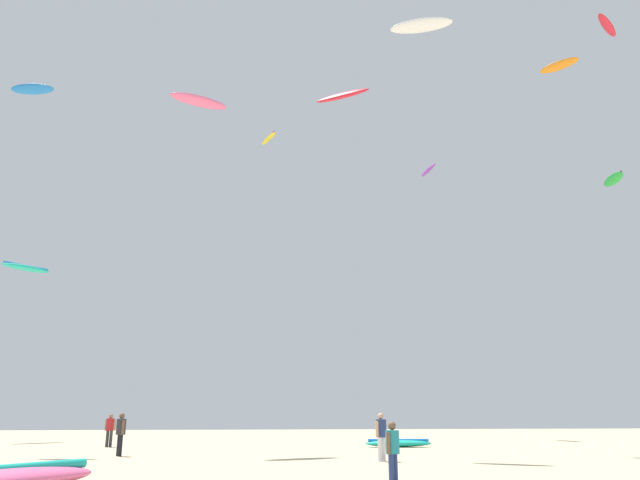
{
  "coord_description": "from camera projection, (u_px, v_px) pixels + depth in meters",
  "views": [
    {
      "loc": [
        -2.98,
        -10.08,
        1.77
      ],
      "look_at": [
        0.0,
        15.86,
        9.12
      ],
      "focal_mm": 34.48,
      "sensor_mm": 36.0,
      "label": 1
    }
  ],
  "objects": [
    {
      "name": "kite_grounded_mid",
      "position": [
        398.0,
        443.0,
        32.7
      ],
      "size": [
        3.59,
        1.23,
        0.41
      ],
      "color": "#19B29E",
      "rests_on": "ground"
    },
    {
      "name": "kite_aloft_0",
      "position": [
        613.0,
        179.0,
        35.68
      ],
      "size": [
        0.89,
        2.25,
        0.54
      ],
      "color": "green"
    },
    {
      "name": "kite_aloft_8",
      "position": [
        559.0,
        66.0,
        42.69
      ],
      "size": [
        2.43,
        2.55,
        0.56
      ],
      "color": "orange"
    },
    {
      "name": "kite_aloft_7",
      "position": [
        26.0,
        268.0,
        43.11
      ],
      "size": [
        3.09,
        3.13,
        0.41
      ],
      "color": "#19B29E"
    },
    {
      "name": "kite_aloft_9",
      "position": [
        421.0,
        25.0,
        38.21
      ],
      "size": [
        4.04,
        2.41,
        0.64
      ],
      "color": "white"
    },
    {
      "name": "person_midground",
      "position": [
        381.0,
        433.0,
        23.41
      ],
      "size": [
        0.49,
        0.4,
        1.76
      ],
      "rotation": [
        0.0,
        0.0,
        5.36
      ],
      "color": "silver",
      "rests_on": "ground"
    },
    {
      "name": "kite_aloft_5",
      "position": [
        607.0,
        25.0,
        34.73
      ],
      "size": [
        2.46,
        2.45,
        0.69
      ],
      "color": "red"
    },
    {
      "name": "kite_aloft_2",
      "position": [
        428.0,
        170.0,
        51.44
      ],
      "size": [
        1.0,
        2.8,
        0.67
      ],
      "color": "purple"
    },
    {
      "name": "person_foreground",
      "position": [
        393.0,
        448.0,
        15.58
      ],
      "size": [
        0.38,
        0.4,
        1.55
      ],
      "rotation": [
        0.0,
        0.0,
        5.54
      ],
      "color": "navy",
      "rests_on": "ground"
    },
    {
      "name": "person_right",
      "position": [
        121.0,
        431.0,
        26.1
      ],
      "size": [
        0.4,
        0.52,
        1.76
      ],
      "rotation": [
        0.0,
        0.0,
        0.51
      ],
      "color": "black",
      "rests_on": "ground"
    },
    {
      "name": "kite_aloft_1",
      "position": [
        32.0,
        89.0,
        34.63
      ],
      "size": [
        2.54,
        1.07,
        0.57
      ],
      "color": "blue"
    },
    {
      "name": "kite_aloft_4",
      "position": [
        199.0,
        101.0,
        34.55
      ],
      "size": [
        3.41,
        2.16,
        0.47
      ],
      "color": "#E5598C"
    },
    {
      "name": "kite_aloft_6",
      "position": [
        269.0,
        138.0,
        49.84
      ],
      "size": [
        1.59,
        2.72,
        0.61
      ],
      "color": "yellow"
    },
    {
      "name": "kite_aloft_3",
      "position": [
        342.0,
        96.0,
        31.18
      ],
      "size": [
        2.89,
        2.29,
        0.72
      ],
      "color": "red"
    },
    {
      "name": "person_left",
      "position": [
        110.0,
        428.0,
        32.95
      ],
      "size": [
        0.56,
        0.39,
        1.71
      ],
      "rotation": [
        0.0,
        0.0,
        1.4
      ],
      "color": "#2D2D33",
      "rests_on": "ground"
    }
  ]
}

